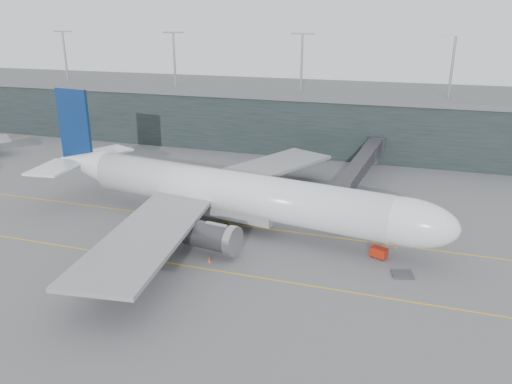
% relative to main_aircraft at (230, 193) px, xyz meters
% --- Properties ---
extents(ground, '(320.00, 320.00, 0.00)m').
position_rel_main_aircraft_xyz_m(ground, '(-5.77, 4.58, -5.79)').
color(ground, '#515156').
rests_on(ground, ground).
extents(taxiline_a, '(160.00, 0.25, 0.02)m').
position_rel_main_aircraft_xyz_m(taxiline_a, '(-5.77, 0.58, -5.78)').
color(taxiline_a, '#EDAD16').
rests_on(taxiline_a, ground).
extents(taxiline_b, '(160.00, 0.25, 0.02)m').
position_rel_main_aircraft_xyz_m(taxiline_b, '(-5.77, -15.42, -5.78)').
color(taxiline_b, '#EDAD16').
rests_on(taxiline_b, ground).
extents(taxiline_lead_main, '(0.25, 60.00, 0.02)m').
position_rel_main_aircraft_xyz_m(taxiline_lead_main, '(-0.77, 24.58, -5.78)').
color(taxiline_lead_main, '#EDAD16').
rests_on(taxiline_lead_main, ground).
extents(terminal, '(240.00, 36.00, 29.00)m').
position_rel_main_aircraft_xyz_m(terminal, '(-5.78, 62.58, 1.83)').
color(terminal, black).
rests_on(terminal, ground).
extents(main_aircraft, '(73.52, 68.40, 20.65)m').
position_rel_main_aircraft_xyz_m(main_aircraft, '(0.00, 0.00, 0.00)').
color(main_aircraft, white).
rests_on(main_aircraft, ground).
extents(jet_bridge, '(6.36, 44.60, 6.79)m').
position_rel_main_aircraft_xyz_m(jet_bridge, '(18.04, 29.39, -0.71)').
color(jet_bridge, '#2E2E33').
rests_on(jet_bridge, ground).
extents(gse_cart, '(2.67, 2.23, 1.56)m').
position_rel_main_aircraft_xyz_m(gse_cart, '(24.66, -4.44, -4.93)').
color(gse_cart, '#A81E0C').
rests_on(gse_cart, ground).
extents(baggage_dolly, '(3.24, 2.82, 0.28)m').
position_rel_main_aircraft_xyz_m(baggage_dolly, '(28.16, -8.89, -5.63)').
color(baggage_dolly, '#3A3A3F').
rests_on(baggage_dolly, ground).
extents(uld_a, '(2.26, 1.93, 1.84)m').
position_rel_main_aircraft_xyz_m(uld_a, '(-10.68, 14.26, -4.83)').
color(uld_a, '#38373C').
rests_on(uld_a, ground).
extents(uld_b, '(2.61, 2.33, 1.98)m').
position_rel_main_aircraft_xyz_m(uld_b, '(-8.74, 15.06, -4.76)').
color(uld_b, '#38373C').
rests_on(uld_b, ground).
extents(uld_c, '(1.95, 1.63, 1.63)m').
position_rel_main_aircraft_xyz_m(uld_c, '(-6.76, 16.28, -4.94)').
color(uld_c, '#38373C').
rests_on(uld_c, ground).
extents(cone_nose, '(0.39, 0.39, 0.62)m').
position_rel_main_aircraft_xyz_m(cone_nose, '(26.72, -0.36, -5.48)').
color(cone_nose, orange).
rests_on(cone_nose, ground).
extents(cone_wing_stbd, '(0.49, 0.49, 0.77)m').
position_rel_main_aircraft_xyz_m(cone_wing_stbd, '(1.89, -13.37, -5.41)').
color(cone_wing_stbd, '#ED4C0D').
rests_on(cone_wing_stbd, ground).
extents(cone_wing_port, '(0.40, 0.40, 0.64)m').
position_rel_main_aircraft_xyz_m(cone_wing_port, '(2.52, 14.43, -5.47)').
color(cone_wing_port, orange).
rests_on(cone_wing_port, ground).
extents(cone_tail, '(0.43, 0.43, 0.69)m').
position_rel_main_aircraft_xyz_m(cone_tail, '(-12.87, -7.62, -5.45)').
color(cone_tail, orange).
rests_on(cone_tail, ground).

